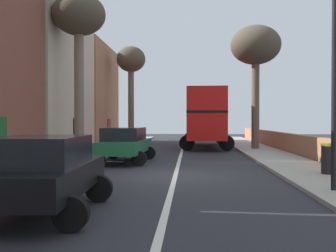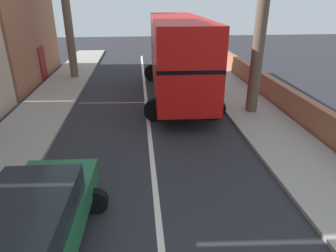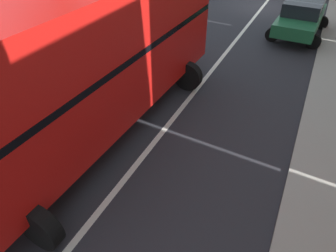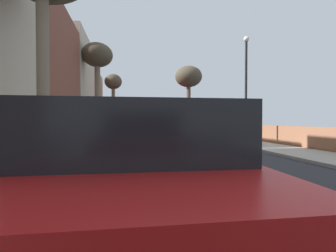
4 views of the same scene
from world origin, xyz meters
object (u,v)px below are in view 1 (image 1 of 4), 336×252
at_px(street_tree_left_0, 131,64).
at_px(street_tree_left_4, 79,21).
at_px(double_decker_bus, 206,115).
at_px(parked_car_black_left_0, 43,170).
at_px(lamppost_right, 334,50).
at_px(litter_bin_right, 329,158).
at_px(street_tree_right_1, 256,48).
at_px(parked_car_green_left_2, 125,143).

distance_m(street_tree_left_0, street_tree_left_4, 13.29).
xyz_separation_m(double_decker_bus, parked_car_black_left_0, (-4.20, -20.67, -1.43)).
bearing_deg(lamppost_right, parked_car_black_left_0, -159.06).
xyz_separation_m(parked_car_black_left_0, street_tree_left_4, (-2.73, 11.93, 6.15)).
bearing_deg(litter_bin_right, parked_car_black_left_0, -143.56).
distance_m(double_decker_bus, parked_car_black_left_0, 21.14).
distance_m(double_decker_bus, street_tree_left_0, 8.92).
distance_m(street_tree_right_1, street_tree_left_4, 11.64).
xyz_separation_m(parked_car_green_left_2, lamppost_right, (6.80, -7.37, 2.88)).
distance_m(lamppost_right, litter_bin_right, 4.57).
xyz_separation_m(street_tree_right_1, lamppost_right, (-0.51, -15.20, -2.89)).
bearing_deg(street_tree_right_1, parked_car_green_left_2, -133.04).
xyz_separation_m(street_tree_right_1, litter_bin_right, (0.49, -12.05, -6.04)).
bearing_deg(parked_car_green_left_2, parked_car_black_left_0, -89.97).
relative_size(parked_car_green_left_2, street_tree_left_0, 0.57).
distance_m(double_decker_bus, street_tree_left_4, 12.11).
bearing_deg(parked_car_black_left_0, litter_bin_right, 36.44).
bearing_deg(street_tree_left_4, parked_car_black_left_0, -77.09).
relative_size(street_tree_left_4, lamppost_right, 1.33).
height_order(double_decker_bus, parked_car_black_left_0, double_decker_bus).
distance_m(parked_car_green_left_2, litter_bin_right, 8.87).
bearing_deg(parked_car_green_left_2, street_tree_right_1, 46.96).
bearing_deg(street_tree_right_1, litter_bin_right, -87.67).
relative_size(parked_car_green_left_2, lamppost_right, 0.74).
distance_m(parked_car_green_left_2, street_tree_left_4, 7.01).
bearing_deg(parked_car_black_left_0, parked_car_green_left_2, 90.03).
bearing_deg(street_tree_left_0, parked_car_black_left_0, -85.32).
relative_size(double_decker_bus, litter_bin_right, 9.62).
relative_size(lamppost_right, litter_bin_right, 5.94).
relative_size(double_decker_bus, street_tree_left_4, 1.22).
bearing_deg(street_tree_right_1, parked_car_black_left_0, -112.32).
height_order(double_decker_bus, street_tree_right_1, street_tree_right_1).
xyz_separation_m(parked_car_green_left_2, street_tree_left_0, (-2.06, 15.23, 5.89)).
xyz_separation_m(parked_car_green_left_2, litter_bin_right, (7.80, -4.21, -0.27)).
relative_size(street_tree_right_1, street_tree_left_4, 0.96).
distance_m(parked_car_black_left_0, street_tree_left_4, 13.70).
bearing_deg(double_decker_bus, street_tree_left_4, -128.42).
relative_size(double_decker_bus, parked_car_black_left_0, 2.51).
height_order(double_decker_bus, litter_bin_right, double_decker_bus).
height_order(parked_car_green_left_2, lamppost_right, lamppost_right).
bearing_deg(double_decker_bus, parked_car_green_left_2, -111.45).
distance_m(street_tree_left_0, litter_bin_right, 22.65).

